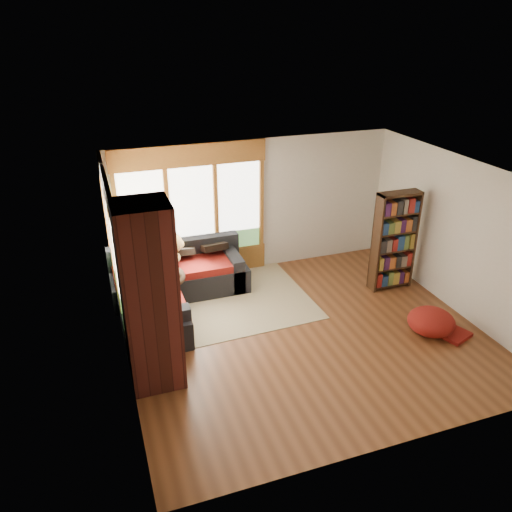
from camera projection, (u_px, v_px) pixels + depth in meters
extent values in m
plane|color=#5B3119|center=(304.00, 333.00, 8.02)|extent=(5.50, 5.50, 0.00)
plane|color=white|center=(312.00, 176.00, 6.90)|extent=(5.50, 5.50, 0.00)
cube|color=silver|center=(254.00, 206.00, 9.60)|extent=(5.50, 0.04, 2.60)
cube|color=silver|center=(405.00, 357.00, 5.33)|extent=(5.50, 0.04, 2.60)
cube|color=silver|center=(119.00, 290.00, 6.65)|extent=(0.04, 5.00, 2.60)
cube|color=silver|center=(459.00, 236.00, 8.28)|extent=(0.04, 5.00, 2.60)
cube|color=#986026|center=(193.00, 212.00, 9.19)|extent=(2.82, 0.10, 1.90)
cube|color=white|center=(193.00, 212.00, 9.19)|extent=(2.54, 0.09, 1.62)
cube|color=#986026|center=(114.00, 250.00, 7.66)|extent=(0.10, 2.62, 1.90)
cube|color=white|center=(114.00, 250.00, 7.66)|extent=(0.09, 2.36, 1.62)
cube|color=#909E69|center=(108.00, 208.00, 8.20)|extent=(0.03, 0.72, 0.90)
cube|color=#471914|center=(150.00, 298.00, 6.45)|extent=(0.70, 0.70, 2.60)
cube|color=black|center=(177.00, 280.00, 9.19)|extent=(2.20, 0.90, 0.42)
cube|color=black|center=(172.00, 253.00, 9.32)|extent=(2.20, 0.20, 0.38)
cube|color=black|center=(229.00, 268.00, 9.45)|extent=(0.20, 0.90, 0.60)
cube|color=maroon|center=(172.00, 271.00, 8.94)|extent=(1.90, 0.66, 0.12)
cube|color=black|center=(146.00, 303.00, 8.45)|extent=(0.90, 2.20, 0.42)
cube|color=black|center=(123.00, 286.00, 8.17)|extent=(0.20, 2.20, 0.38)
cube|color=black|center=(155.00, 330.00, 7.55)|extent=(0.90, 0.20, 0.60)
cube|color=maroon|center=(155.00, 298.00, 8.07)|extent=(0.66, 1.20, 0.12)
cube|color=maroon|center=(147.00, 273.00, 8.88)|extent=(0.66, 0.66, 0.12)
cube|color=beige|center=(222.00, 302.00, 8.88)|extent=(3.14, 2.45, 0.01)
cube|color=#3A2213|center=(412.00, 239.00, 9.13)|extent=(0.04, 0.26, 1.85)
cube|color=#3A2213|center=(376.00, 244.00, 8.91)|extent=(0.04, 0.26, 1.85)
cube|color=#3A2213|center=(390.00, 239.00, 9.12)|extent=(0.79, 0.02, 1.85)
cube|color=#3A2213|center=(389.00, 283.00, 9.39)|extent=(0.71, 0.24, 0.03)
cube|color=#3A2213|center=(391.00, 267.00, 9.24)|extent=(0.71, 0.24, 0.03)
cube|color=#3A2213|center=(393.00, 250.00, 9.09)|extent=(0.71, 0.24, 0.03)
cube|color=#3A2213|center=(395.00, 232.00, 8.94)|extent=(0.71, 0.24, 0.03)
cube|color=#3A2213|center=(398.00, 213.00, 8.79)|extent=(0.71, 0.24, 0.03)
cube|color=#3A2213|center=(400.00, 194.00, 8.64)|extent=(0.71, 0.24, 0.03)
cube|color=#726659|center=(395.00, 242.00, 9.00)|extent=(0.67, 0.18, 1.69)
ellipsoid|color=maroon|center=(431.00, 321.00, 7.95)|extent=(0.80, 0.80, 0.40)
ellipsoid|color=brown|center=(157.00, 261.00, 8.65)|extent=(1.05, 0.87, 0.30)
sphere|color=brown|center=(173.00, 248.00, 8.78)|extent=(0.47, 0.47, 0.36)
cone|color=brown|center=(169.00, 242.00, 8.68)|extent=(0.17, 0.17, 0.16)
ellipsoid|color=black|center=(172.00, 276.00, 8.27)|extent=(0.44, 0.67, 0.23)
sphere|color=black|center=(169.00, 264.00, 8.44)|extent=(0.27, 0.27, 0.27)
cone|color=black|center=(169.00, 260.00, 8.35)|extent=(0.10, 0.10, 0.12)
cube|color=black|center=(210.00, 243.00, 9.33)|extent=(0.45, 0.12, 0.45)
cube|color=black|center=(178.00, 247.00, 9.16)|extent=(0.45, 0.12, 0.45)
cube|color=black|center=(129.00, 265.00, 8.49)|extent=(0.45, 0.12, 0.45)
cube|color=black|center=(137.00, 296.00, 7.55)|extent=(0.45, 0.12, 0.45)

